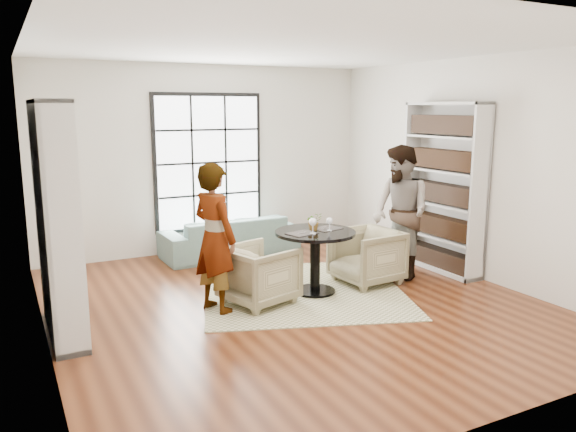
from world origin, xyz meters
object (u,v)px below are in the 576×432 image
flower_centerpiece (314,221)px  person_left (215,238)px  sofa (230,236)px  wine_glass_right (330,221)px  armchair_right (366,256)px  pedestal_table (315,248)px  person_right (401,213)px  armchair_left (259,274)px  wine_glass_left (313,222)px

flower_centerpiece → person_left: bearing=-177.0°
sofa → wine_glass_right: (0.43, -2.30, 0.62)m
armchair_right → pedestal_table: bearing=-90.8°
sofa → person_right: person_right is taller
armchair_left → person_left: 0.75m
pedestal_table → armchair_right: size_ratio=1.25×
sofa → wine_glass_left: 2.45m
sofa → armchair_left: size_ratio=2.74×
wine_glass_left → flower_centerpiece: bearing=56.4°
person_right → wine_glass_left: size_ratio=9.06×
sofa → armchair_right: bearing=114.9°
sofa → flower_centerpiece: (0.28, -2.18, 0.60)m
person_left → person_right: bearing=-108.2°
person_right → flower_centerpiece: size_ratio=8.15×
pedestal_table → wine_glass_right: wine_glass_right is taller
armchair_right → wine_glass_left: (-0.93, -0.18, 0.58)m
wine_glass_right → flower_centerpiece: (-0.15, 0.12, -0.01)m
armchair_right → wine_glass_left: bearing=-83.7°
flower_centerpiece → wine_glass_right: bearing=-39.0°
armchair_right → armchair_left: bearing=-92.0°
sofa → person_right: size_ratio=1.17×
sofa → armchair_right: (1.09, -2.18, 0.05)m
armchair_left → flower_centerpiece: (0.80, 0.07, 0.56)m
armchair_left → armchair_right: (1.61, 0.07, 0.01)m
armchair_right → wine_glass_left: 1.12m
person_right → wine_glass_right: person_right is taller
sofa → flower_centerpiece: flower_centerpiece is taller
pedestal_table → armchair_left: pedestal_table is taller
pedestal_table → sofa: 2.27m
wine_glass_left → sofa: bearing=93.8°
person_left → person_right: size_ratio=0.94×
wine_glass_left → pedestal_table: bearing=48.9°
wine_glass_right → sofa: bearing=100.6°
person_left → wine_glass_left: person_left is taller
sofa → person_right: (1.64, -2.18, 0.60)m
wine_glass_right → armchair_left: bearing=176.8°
pedestal_table → person_left: (-1.33, -0.01, 0.28)m
pedestal_table → wine_glass_left: 0.40m
pedestal_table → flower_centerpiece: flower_centerpiece is taller
armchair_left → flower_centerpiece: flower_centerpiece is taller
armchair_left → wine_glass_left: size_ratio=3.88×
pedestal_table → wine_glass_right: bearing=-22.2°
wine_glass_left → flower_centerpiece: size_ratio=0.90×
pedestal_table → person_left: person_left is taller
person_right → armchair_right: bearing=-89.8°
armchair_right → flower_centerpiece: size_ratio=3.59×
armchair_left → person_left: size_ratio=0.45×
wine_glass_right → armchair_right: bearing=10.2°
sofa → person_left: (-1.07, -2.25, 0.55)m
pedestal_table → person_right: (1.37, 0.05, 0.33)m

